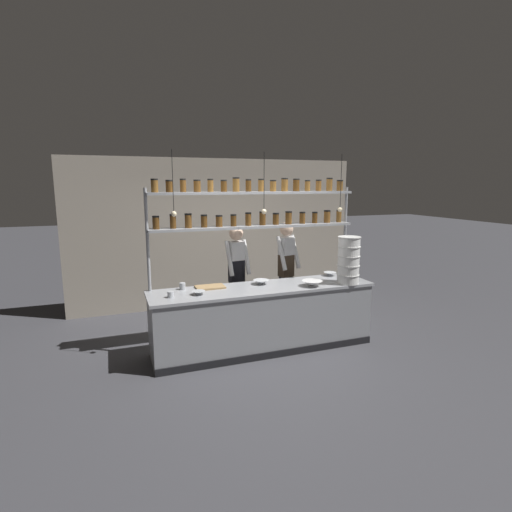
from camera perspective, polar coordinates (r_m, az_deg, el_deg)
name	(u,v)px	position (r m, az deg, el deg)	size (l,w,h in m)	color
ground_plane	(263,348)	(5.96, 1.01, -13.00)	(40.00, 40.00, 0.00)	#3D3D42
back_wall	(218,233)	(7.81, -5.39, 3.32)	(5.61, 0.12, 2.83)	#9E9384
prep_counter	(263,318)	(5.79, 1.03, -8.83)	(3.21, 0.76, 0.92)	gray
spice_shelf_unit	(255,211)	(5.80, -0.08, 6.43)	(3.10, 0.28, 2.44)	#999BA0
chef_left	(237,272)	(6.30, -2.78, -2.27)	(0.39, 0.31, 1.71)	black
chef_center	(286,266)	(6.63, 4.34, -1.44)	(0.41, 0.34, 1.74)	black
container_stack	(349,260)	(5.93, 13.09, -0.58)	(0.33, 0.33, 0.69)	white
cutting_board	(210,287)	(5.64, -6.57, -4.42)	(0.40, 0.26, 0.02)	#A88456
prep_bowl_near_left	(330,274)	(6.43, 10.51, -2.54)	(0.20, 0.20, 0.06)	silver
prep_bowl_center_front	(199,293)	(5.31, -8.22, -5.23)	(0.18, 0.18, 0.05)	#B2B7BC
prep_bowl_center_back	(261,282)	(5.79, 0.75, -3.75)	(0.23, 0.23, 0.06)	silver
prep_bowl_near_right	(312,283)	(5.74, 8.03, -3.90)	(0.30, 0.30, 0.08)	white
serving_cup_front	(171,295)	(5.24, -12.10, -5.40)	(0.08, 0.08, 0.08)	#B2B7BC
serving_cup_by_board	(182,286)	(5.59, -10.46, -4.26)	(0.08, 0.08, 0.09)	#B2B7BC
pendant_light_row	(264,208)	(5.48, 1.08, 6.90)	(2.50, 0.07, 0.83)	black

